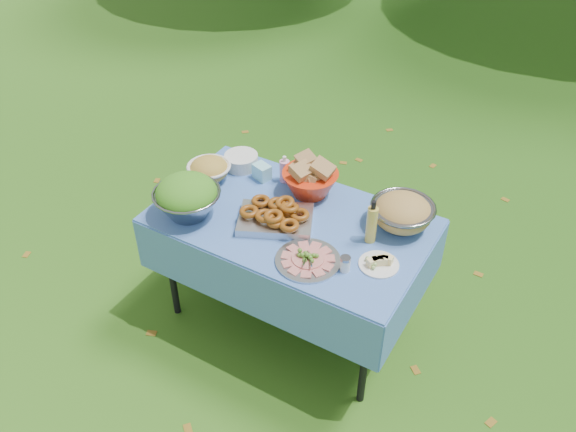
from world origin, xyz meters
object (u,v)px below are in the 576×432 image
at_px(plate_stack, 241,161).
at_px(oil_bottle, 372,221).
at_px(picnic_table, 291,271).
at_px(salad_bowl, 187,197).
at_px(pasta_bowl_steel, 402,212).
at_px(charcuterie_platter, 308,255).
at_px(bread_bowl, 310,178).

distance_m(plate_stack, oil_bottle, 0.98).
relative_size(picnic_table, salad_bowl, 4.07).
bearing_deg(pasta_bowl_steel, salad_bowl, -154.24).
relative_size(charcuterie_platter, oil_bottle, 1.30).
relative_size(picnic_table, plate_stack, 7.27).
bearing_deg(oil_bottle, plate_stack, 166.44).
bearing_deg(plate_stack, salad_bowl, -88.49).
relative_size(pasta_bowl_steel, oil_bottle, 1.34).
distance_m(pasta_bowl_steel, charcuterie_platter, 0.57).
distance_m(salad_bowl, bread_bowl, 0.69).
relative_size(salad_bowl, bread_bowl, 1.14).
xyz_separation_m(salad_bowl, oil_bottle, (0.93, 0.30, 0.01)).
xyz_separation_m(plate_stack, oil_bottle, (0.95, -0.23, 0.08)).
relative_size(picnic_table, pasta_bowl_steel, 4.35).
distance_m(picnic_table, oil_bottle, 0.67).
xyz_separation_m(plate_stack, pasta_bowl_steel, (1.04, -0.03, 0.05)).
bearing_deg(bread_bowl, plate_stack, 177.10).
bearing_deg(salad_bowl, plate_stack, 91.51).
height_order(salad_bowl, pasta_bowl_steel, salad_bowl).
relative_size(picnic_table, bread_bowl, 4.62).
relative_size(picnic_table, oil_bottle, 5.85).
height_order(bread_bowl, charcuterie_platter, bread_bowl).
bearing_deg(plate_stack, oil_bottle, -13.56).
bearing_deg(bread_bowl, salad_bowl, -132.98).
bearing_deg(picnic_table, salad_bowl, -154.17).
bearing_deg(salad_bowl, pasta_bowl_steel, 25.76).
xyz_separation_m(plate_stack, charcuterie_platter, (0.75, -0.53, -0.00)).
height_order(salad_bowl, plate_stack, salad_bowl).
relative_size(picnic_table, charcuterie_platter, 4.48).
bearing_deg(salad_bowl, oil_bottle, 17.78).
distance_m(plate_stack, bread_bowl, 0.49).
bearing_deg(plate_stack, pasta_bowl_steel, -1.90).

